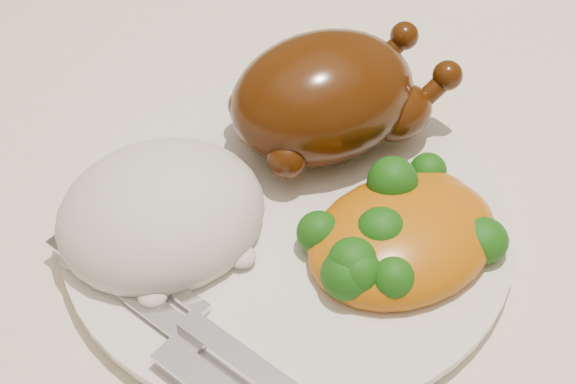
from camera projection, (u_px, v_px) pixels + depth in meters
dining_table at (290, 161)px, 0.69m from camera, size 1.60×0.90×0.76m
tablecloth at (290, 93)px, 0.64m from camera, size 1.73×1.03×0.18m
dinner_plate at (288, 222)px, 0.49m from camera, size 0.30×0.30×0.01m
roast_chicken at (328, 96)px, 0.51m from camera, size 0.16×0.12×0.08m
rice_mound at (162, 214)px, 0.47m from camera, size 0.14×0.13×0.07m
mac_and_cheese at (403, 233)px, 0.46m from camera, size 0.13×0.10×0.05m
cutlery at (198, 344)px, 0.41m from camera, size 0.05×0.18×0.01m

